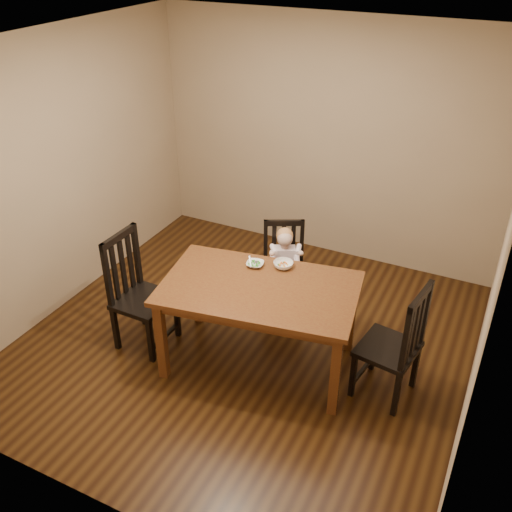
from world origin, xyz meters
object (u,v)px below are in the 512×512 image
at_px(chair_child, 284,271).
at_px(chair_right, 395,345).
at_px(bowl_peas, 255,264).
at_px(toddler, 284,263).
at_px(dining_table, 259,296).
at_px(chair_left, 138,293).
at_px(bowl_veg, 283,265).

bearing_deg(chair_child, chair_right, 124.31).
bearing_deg(chair_right, bowl_peas, 92.19).
bearing_deg(toddler, chair_child, -90.00).
xyz_separation_m(dining_table, toddler, (-0.12, 0.80, -0.14)).
relative_size(dining_table, bowl_peas, 11.76).
relative_size(chair_left, toddler, 2.31).
relative_size(dining_table, bowl_veg, 10.18).
relative_size(chair_child, bowl_veg, 5.49).
height_order(chair_left, bowl_veg, chair_left).
bearing_deg(bowl_peas, bowl_veg, 20.66).
height_order(dining_table, toddler, toddler).
bearing_deg(chair_left, chair_child, 137.69).
bearing_deg(chair_right, chair_child, 69.73).
distance_m(chair_left, chair_right, 2.32).
height_order(chair_left, toddler, chair_left).
xyz_separation_m(chair_right, bowl_veg, (-1.10, 0.24, 0.33)).
xyz_separation_m(dining_table, bowl_peas, (-0.18, 0.28, 0.11)).
xyz_separation_m(chair_left, chair_right, (2.29, 0.33, -0.02)).
distance_m(bowl_peas, bowl_veg, 0.25).
distance_m(toddler, bowl_peas, 0.59).
bearing_deg(bowl_peas, chair_left, -153.09).
bearing_deg(bowl_peas, toddler, 83.42).
bearing_deg(bowl_peas, dining_table, -57.33).
bearing_deg(bowl_veg, bowl_peas, -159.34).
height_order(chair_right, bowl_peas, chair_right).
bearing_deg(dining_table, chair_child, 99.34).
xyz_separation_m(chair_left, bowl_peas, (0.95, 0.48, 0.30)).
distance_m(chair_child, chair_right, 1.49).
xyz_separation_m(chair_child, toddler, (0.02, -0.04, 0.12)).
bearing_deg(chair_left, bowl_peas, 117.93).
bearing_deg(toddler, dining_table, 71.60).
bearing_deg(dining_table, toddler, 98.31).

